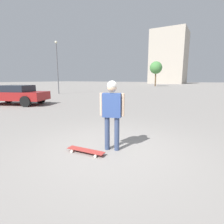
{
  "coord_description": "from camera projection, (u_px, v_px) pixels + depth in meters",
  "views": [
    {
      "loc": [
        -3.6,
        -2.08,
        1.75
      ],
      "look_at": [
        0.0,
        0.0,
        0.97
      ],
      "focal_mm": 28.0,
      "sensor_mm": 36.0,
      "label": 1
    }
  ],
  "objects": [
    {
      "name": "ground_plane",
      "position": [
        112.0,
        150.0,
        4.41
      ],
      "size": [
        220.0,
        220.0,
        0.0
      ],
      "primitive_type": "plane",
      "color": "gray"
    },
    {
      "name": "lamp_post",
      "position": [
        57.0,
        64.0,
        20.51
      ],
      "size": [
        0.28,
        0.28,
        6.09
      ],
      "color": "#59595E",
      "rests_on": "ground_plane"
    },
    {
      "name": "tree_distant",
      "position": [
        156.0,
        68.0,
        43.75
      ],
      "size": [
        3.08,
        3.08,
        6.15
      ],
      "color": "brown",
      "rests_on": "ground_plane"
    },
    {
      "name": "skateboard",
      "position": [
        86.0,
        151.0,
        4.18
      ],
      "size": [
        0.31,
        0.98,
        0.08
      ],
      "rotation": [
        0.0,
        0.0,
        1.65
      ],
      "color": "#A5332D",
      "rests_on": "ground_plane"
    },
    {
      "name": "car_parked_near",
      "position": [
        16.0,
        94.0,
        12.1
      ],
      "size": [
        3.21,
        4.59,
        1.35
      ],
      "rotation": [
        0.0,
        0.0,
        1.95
      ],
      "color": "maroon",
      "rests_on": "ground_plane"
    },
    {
      "name": "building_block_distant",
      "position": [
        169.0,
        58.0,
        71.04
      ],
      "size": [
        13.54,
        13.08,
        20.65
      ],
      "color": "#B2A899",
      "rests_on": "ground_plane"
    },
    {
      "name": "person",
      "position": [
        112.0,
        108.0,
        4.21
      ],
      "size": [
        0.33,
        0.58,
        1.72
      ],
      "rotation": [
        0.0,
        0.0,
        -1.26
      ],
      "color": "#38476B",
      "rests_on": "ground_plane"
    }
  ]
}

